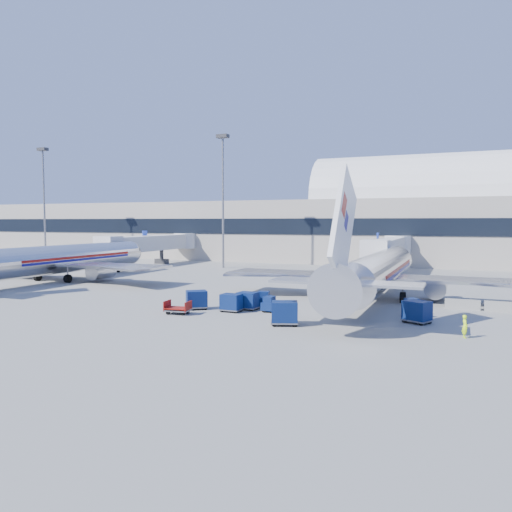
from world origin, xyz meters
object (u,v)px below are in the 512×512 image
at_px(mast_far_west, 44,187).
at_px(barrier_mid, 503,307).
at_px(jetbridge_near, 389,248).
at_px(cart_train_b, 231,302).
at_px(tug_lead, 273,305).
at_px(barrier_near, 462,304).
at_px(cart_train_c, 197,299).
at_px(cart_solo_far, 417,311).
at_px(cart_open_red, 178,309).
at_px(airliner_mid, 58,259).
at_px(cart_solo_near, 285,313).
at_px(mast_west, 223,181).
at_px(tug_left, 264,299).
at_px(jetbridge_mid, 155,243).
at_px(airliner_main, 378,271).
at_px(tug_right, 414,308).
at_px(cart_train_a, 248,300).
at_px(ramp_worker, 465,326).

relative_size(mast_far_west, barrier_mid, 7.53).
relative_size(jetbridge_near, cart_train_b, 14.98).
height_order(barrier_mid, cart_train_b, cart_train_b).
distance_m(jetbridge_near, tug_lead, 37.29).
bearing_deg(barrier_near, cart_train_c, -157.59).
relative_size(cart_solo_far, cart_open_red, 1.10).
height_order(airliner_mid, barrier_mid, airliner_mid).
bearing_deg(barrier_mid, cart_solo_near, -141.41).
bearing_deg(cart_solo_far, mast_west, 161.10).
distance_m(barrier_near, tug_left, 18.03).
bearing_deg(mast_west, barrier_near, -36.38).
height_order(jetbridge_mid, cart_solo_far, jetbridge_mid).
xyz_separation_m(airliner_main, cart_solo_near, (-4.64, -15.23, -1.95)).
bearing_deg(tug_right, cart_train_a, -119.22).
distance_m(jetbridge_near, cart_open_red, 42.63).
distance_m(cart_train_b, cart_solo_near, 7.17).
distance_m(jetbridge_mid, cart_train_a, 50.31).
xyz_separation_m(tug_left, cart_train_b, (-1.74, -3.49, 0.15)).
distance_m(jetbridge_mid, cart_train_b, 50.76).
bearing_deg(barrier_mid, barrier_near, 180.00).
xyz_separation_m(airliner_mid, barrier_mid, (53.30, -2.51, -2.48)).
xyz_separation_m(cart_train_b, cart_solo_near, (6.22, -3.56, 0.14)).
bearing_deg(cart_solo_near, mast_far_west, 128.18).
xyz_separation_m(cart_train_b, cart_solo_far, (15.56, 1.18, 0.09)).
bearing_deg(tug_right, cart_train_b, -114.59).
height_order(jetbridge_mid, barrier_near, jetbridge_mid).
height_order(cart_solo_near, cart_open_red, cart_solo_near).
bearing_deg(jetbridge_mid, cart_solo_near, -46.25).
height_order(barrier_near, cart_train_c, cart_train_c).
relative_size(cart_train_a, cart_solo_near, 0.76).
height_order(jetbridge_near, barrier_mid, jetbridge_near).
bearing_deg(mast_far_west, airliner_mid, -42.32).
bearing_deg(cart_solo_near, tug_left, 102.52).
xyz_separation_m(barrier_near, ramp_worker, (0.16, -11.96, 0.35)).
xyz_separation_m(airliner_main, tug_lead, (-7.35, -10.51, -2.29)).
bearing_deg(cart_train_a, cart_solo_near, -39.55).
height_order(jetbridge_mid, mast_west, mast_west).
height_order(cart_solo_near, cart_solo_far, cart_solo_near).
bearing_deg(ramp_worker, mast_west, 24.25).
xyz_separation_m(jetbridge_near, jetbridge_mid, (-42.00, 0.00, 0.00)).
bearing_deg(cart_train_c, jetbridge_near, 35.60).
bearing_deg(tug_right, cart_solo_far, -31.32).
bearing_deg(barrier_mid, tug_lead, -156.77).
height_order(airliner_main, tug_lead, airliner_main).
distance_m(airliner_main, mast_far_west, 75.44).
bearing_deg(tug_lead, barrier_mid, 28.27).
height_order(mast_far_west, cart_train_c, mast_far_west).
relative_size(jetbridge_mid, cart_train_c, 11.42).
distance_m(barrier_near, cart_solo_near, 17.94).
bearing_deg(airliner_main, barrier_near, -17.39).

